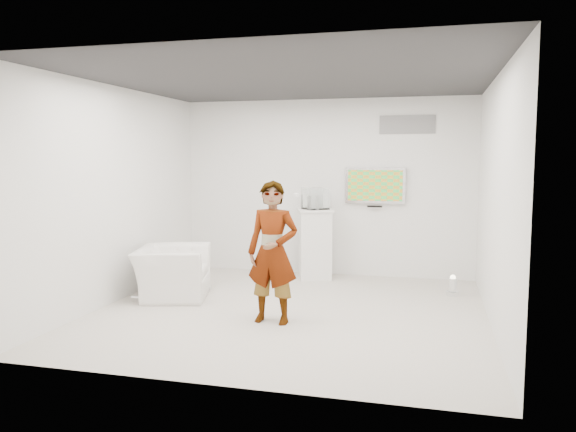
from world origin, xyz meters
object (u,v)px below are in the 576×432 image
(armchair, at_px, (172,272))
(floor_uplight, at_px, (453,286))
(person, at_px, (273,252))
(tv, at_px, (375,185))
(pedestal, at_px, (315,244))

(armchair, xyz_separation_m, floor_uplight, (3.94, 1.10, -0.22))
(person, relative_size, armchair, 1.56)
(floor_uplight, bearing_deg, person, -138.41)
(person, xyz_separation_m, floor_uplight, (2.18, 1.94, -0.73))
(tv, height_order, floor_uplight, tv)
(pedestal, relative_size, floor_uplight, 4.03)
(armchair, height_order, floor_uplight, armchair)
(pedestal, bearing_deg, person, -89.67)
(armchair, bearing_deg, floor_uplight, -89.25)
(tv, relative_size, pedestal, 0.86)
(person, bearing_deg, floor_uplight, 44.78)
(tv, relative_size, person, 0.58)
(armchair, relative_size, pedestal, 0.96)
(pedestal, bearing_deg, tv, 20.50)
(tv, xyz_separation_m, person, (-0.93, -2.97, -0.68))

